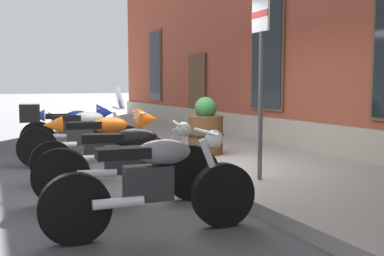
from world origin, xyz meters
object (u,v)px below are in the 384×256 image
(motorcycle_orange_sport, at_px, (109,141))
(parking_sign, at_px, (261,61))
(motorcycle_silver_touring, at_px, (77,133))
(barrel_planter, at_px, (206,130))
(motorcycle_blue_sport, at_px, (77,127))
(motorcycle_black_naked, at_px, (130,162))
(motorcycle_grey_naked, at_px, (155,184))

(motorcycle_orange_sport, bearing_deg, parking_sign, 46.60)
(motorcycle_silver_touring, height_order, barrel_planter, motorcycle_silver_touring)
(motorcycle_silver_touring, bearing_deg, barrel_planter, 73.42)
(motorcycle_silver_touring, bearing_deg, parking_sign, 32.11)
(motorcycle_blue_sport, bearing_deg, motorcycle_black_naked, -1.58)
(motorcycle_silver_touring, relative_size, barrel_planter, 2.14)
(motorcycle_blue_sport, height_order, parking_sign, parking_sign)
(motorcycle_black_naked, distance_m, barrel_planter, 2.96)
(parking_sign, bearing_deg, motorcycle_black_naked, -95.36)
(motorcycle_grey_naked, height_order, parking_sign, parking_sign)
(motorcycle_orange_sport, bearing_deg, motorcycle_black_naked, -4.17)
(motorcycle_blue_sport, bearing_deg, barrel_planter, 45.15)
(motorcycle_blue_sport, bearing_deg, motorcycle_grey_naked, -2.47)
(motorcycle_orange_sport, distance_m, parking_sign, 2.50)
(barrel_planter, bearing_deg, parking_sign, -8.60)
(motorcycle_grey_naked, relative_size, barrel_planter, 1.99)
(parking_sign, height_order, barrel_planter, parking_sign)
(barrel_planter, bearing_deg, motorcycle_orange_sport, -69.08)
(motorcycle_orange_sport, relative_size, parking_sign, 0.87)
(motorcycle_grey_naked, distance_m, barrel_planter, 3.98)
(motorcycle_black_naked, bearing_deg, parking_sign, 84.64)
(motorcycle_black_naked, xyz_separation_m, parking_sign, (0.16, 1.72, 1.22))
(motorcycle_blue_sport, bearing_deg, motorcycle_silver_touring, -10.23)
(motorcycle_blue_sport, xyz_separation_m, motorcycle_grey_naked, (5.28, -0.23, -0.07))
(motorcycle_blue_sport, distance_m, barrel_planter, 2.76)
(motorcycle_orange_sport, relative_size, motorcycle_black_naked, 0.96)
(motorcycle_blue_sport, distance_m, motorcycle_black_naked, 4.07)
(motorcycle_silver_touring, relative_size, motorcycle_black_naked, 1.02)
(motorcycle_black_naked, xyz_separation_m, barrel_planter, (-2.12, 2.06, 0.10))
(motorcycle_blue_sport, distance_m, motorcycle_orange_sport, 2.69)
(motorcycle_orange_sport, xyz_separation_m, barrel_planter, (-0.75, 1.97, 0.01))
(motorcycle_black_naked, relative_size, motorcycle_grey_naked, 1.05)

